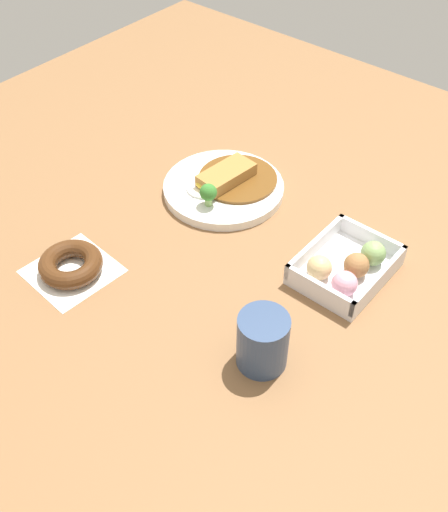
% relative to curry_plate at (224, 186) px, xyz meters
% --- Properties ---
extents(ground_plane, '(1.60, 1.60, 0.00)m').
position_rel_curry_plate_xyz_m(ground_plane, '(-0.16, -0.10, -0.01)').
color(ground_plane, brown).
extents(curry_plate, '(0.23, 0.23, 0.06)m').
position_rel_curry_plate_xyz_m(curry_plate, '(0.00, 0.00, 0.00)').
color(curry_plate, white).
rests_on(curry_plate, ground_plane).
extents(donut_box, '(0.17, 0.13, 0.05)m').
position_rel_curry_plate_xyz_m(donut_box, '(-0.05, -0.30, 0.01)').
color(donut_box, white).
rests_on(donut_box, ground_plane).
extents(chocolate_ring_donut, '(0.14, 0.14, 0.03)m').
position_rel_curry_plate_xyz_m(chocolate_ring_donut, '(-0.33, 0.06, 0.00)').
color(chocolate_ring_donut, white).
rests_on(chocolate_ring_donut, ground_plane).
extents(coffee_mug, '(0.08, 0.08, 0.09)m').
position_rel_curry_plate_xyz_m(coffee_mug, '(-0.27, -0.30, 0.03)').
color(coffee_mug, '#33476B').
rests_on(coffee_mug, ground_plane).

